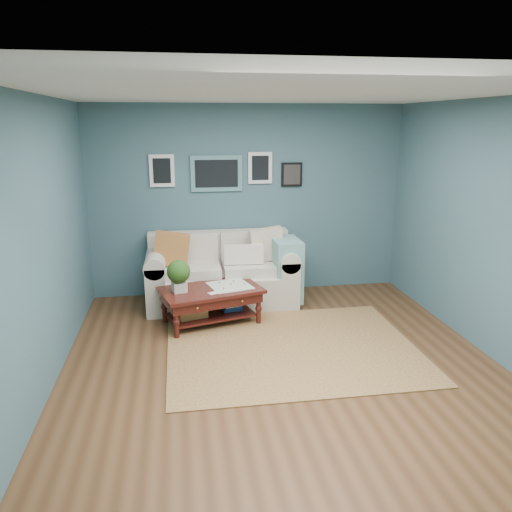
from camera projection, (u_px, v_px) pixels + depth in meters
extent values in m
plane|color=brown|center=(283.00, 367.00, 5.14)|extent=(5.00, 5.00, 0.00)
plane|color=white|center=(287.00, 92.00, 4.44)|extent=(5.00, 5.00, 0.00)
cube|color=#415C69|center=(248.00, 201.00, 7.17)|extent=(4.50, 0.02, 2.70)
cube|color=#415C69|center=(395.00, 357.00, 2.40)|extent=(4.50, 0.02, 2.70)
cube|color=#415C69|center=(39.00, 249.00, 4.45)|extent=(0.02, 5.00, 2.70)
cube|color=#415C69|center=(499.00, 232.00, 5.13)|extent=(0.02, 5.00, 2.70)
cube|color=slate|center=(216.00, 174.00, 6.98)|extent=(0.72, 0.03, 0.50)
cube|color=black|center=(217.00, 174.00, 6.96)|extent=(0.60, 0.01, 0.38)
cube|color=white|center=(162.00, 171.00, 6.85)|extent=(0.34, 0.03, 0.44)
cube|color=white|center=(260.00, 168.00, 7.05)|extent=(0.34, 0.03, 0.44)
cube|color=black|center=(292.00, 174.00, 7.15)|extent=(0.30, 0.03, 0.34)
cube|color=brown|center=(292.00, 348.00, 5.57)|extent=(2.74, 2.20, 0.01)
cube|color=beige|center=(222.00, 288.00, 6.91)|extent=(1.51, 0.93, 0.45)
cube|color=beige|center=(219.00, 248.00, 7.13)|extent=(1.97, 0.23, 0.51)
cube|color=beige|center=(157.00, 284.00, 6.75)|extent=(0.25, 0.93, 0.66)
cube|color=beige|center=(284.00, 278.00, 7.02)|extent=(0.25, 0.93, 0.66)
cylinder|color=beige|center=(155.00, 260.00, 6.66)|extent=(0.28, 0.93, 0.28)
cylinder|color=beige|center=(284.00, 255.00, 6.93)|extent=(0.28, 0.93, 0.28)
cube|color=beige|center=(192.00, 270.00, 6.71)|extent=(0.76, 0.59, 0.14)
cube|color=beige|center=(251.00, 268.00, 6.83)|extent=(0.76, 0.59, 0.14)
cube|color=beige|center=(190.00, 246.00, 6.93)|extent=(0.76, 0.13, 0.38)
cube|color=beige|center=(248.00, 244.00, 7.05)|extent=(0.76, 0.13, 0.38)
cube|color=#BA5123|center=(172.00, 249.00, 6.61)|extent=(0.51, 0.18, 0.50)
cube|color=beige|center=(267.00, 244.00, 6.87)|extent=(0.50, 0.19, 0.49)
cube|color=silver|center=(244.00, 254.00, 6.72)|extent=(0.53, 0.13, 0.25)
cube|color=#77B0A4|center=(286.00, 269.00, 6.85)|extent=(0.36, 0.58, 0.85)
cube|color=#380A0A|center=(211.00, 290.00, 6.17)|extent=(1.36, 1.01, 0.04)
cube|color=#380A0A|center=(211.00, 296.00, 6.19)|extent=(1.26, 0.91, 0.12)
cube|color=#380A0A|center=(211.00, 314.00, 6.25)|extent=(1.14, 0.78, 0.03)
sphere|color=gold|center=(197.00, 308.00, 5.79)|extent=(0.03, 0.03, 0.03)
sphere|color=gold|center=(242.00, 301.00, 6.02)|extent=(0.03, 0.03, 0.03)
cylinder|color=#380A0A|center=(176.00, 322.00, 5.78)|extent=(0.06, 0.06, 0.41)
cylinder|color=#380A0A|center=(259.00, 308.00, 6.20)|extent=(0.06, 0.06, 0.41)
cylinder|color=#380A0A|center=(164.00, 306.00, 6.26)|extent=(0.06, 0.06, 0.41)
cylinder|color=#380A0A|center=(241.00, 295.00, 6.68)|extent=(0.06, 0.06, 0.41)
cube|color=beige|center=(179.00, 287.00, 6.04)|extent=(0.20, 0.20, 0.12)
sphere|color=#1F4A15|center=(179.00, 272.00, 5.99)|extent=(0.28, 0.28, 0.28)
cube|color=white|center=(230.00, 286.00, 6.26)|extent=(0.60, 0.60, 0.01)
cube|color=#A98252|center=(192.00, 309.00, 6.12)|extent=(0.40, 0.33, 0.20)
cube|color=navy|center=(232.00, 305.00, 6.36)|extent=(0.28, 0.24, 0.11)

